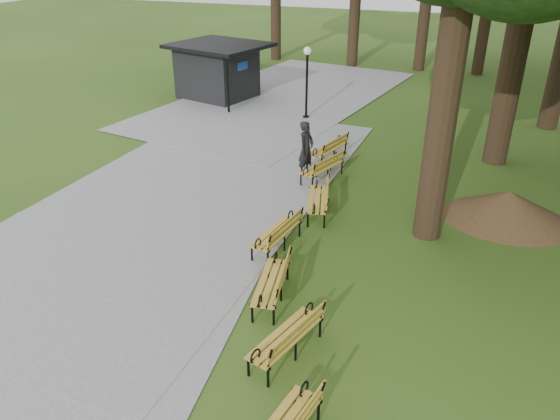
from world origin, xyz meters
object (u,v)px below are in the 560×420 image
(lamp_post, at_px, (307,67))
(bench_4, at_px, (317,199))
(bench_6, at_px, (329,149))
(kiosk, at_px, (217,70))
(bench_2, at_px, (271,283))
(bench_5, at_px, (322,167))
(dirt_mound, at_px, (508,206))
(bench_1, at_px, (286,337))
(person, at_px, (306,149))
(bench_3, at_px, (277,233))

(lamp_post, distance_m, bench_4, 9.08)
(bench_6, bearing_deg, kiosk, -115.33)
(kiosk, distance_m, bench_2, 16.61)
(bench_5, bearing_deg, kiosk, -117.26)
(lamp_post, distance_m, bench_2, 13.12)
(lamp_post, xyz_separation_m, bench_5, (2.46, -6.09, -1.72))
(dirt_mound, height_order, bench_1, bench_1)
(person, height_order, bench_2, person)
(bench_3, bearing_deg, bench_1, 31.71)
(person, distance_m, bench_3, 4.78)
(bench_4, xyz_separation_m, bench_5, (-0.53, 2.31, 0.00))
(person, bearing_deg, bench_3, -158.14)
(dirt_mound, distance_m, bench_1, 8.14)
(kiosk, relative_size, lamp_post, 1.37)
(bench_5, bearing_deg, bench_3, 20.72)
(kiosk, height_order, lamp_post, lamp_post)
(kiosk, bearing_deg, bench_3, -43.66)
(bench_1, xyz_separation_m, bench_5, (-1.63, 8.03, 0.00))
(bench_3, relative_size, bench_6, 1.00)
(bench_2, bearing_deg, kiosk, -159.86)
(person, relative_size, bench_5, 0.95)
(bench_2, bearing_deg, bench_3, -172.63)
(dirt_mound, distance_m, bench_3, 6.48)
(lamp_post, bearing_deg, bench_2, -75.70)
(bench_5, bearing_deg, bench_6, -152.27)
(bench_2, xyz_separation_m, bench_5, (-0.75, 6.51, 0.00))
(bench_2, bearing_deg, dirt_mound, 130.11)
(kiosk, bearing_deg, lamp_post, -4.84)
(person, relative_size, bench_6, 0.95)
(bench_1, distance_m, bench_2, 1.75)
(kiosk, bearing_deg, person, -33.38)
(bench_4, bearing_deg, kiosk, -156.17)
(lamp_post, relative_size, bench_4, 1.57)
(kiosk, bearing_deg, dirt_mound, -19.27)
(person, height_order, bench_3, person)
(bench_3, xyz_separation_m, bench_5, (-0.13, 4.49, 0.00))
(bench_1, relative_size, bench_3, 1.00)
(kiosk, distance_m, dirt_mound, 15.71)
(bench_1, relative_size, bench_2, 1.00)
(bench_5, bearing_deg, bench_2, 25.67)
(bench_5, height_order, bench_6, same)
(kiosk, distance_m, bench_1, 18.36)
(person, relative_size, kiosk, 0.44)
(bench_2, distance_m, bench_4, 4.21)
(bench_6, bearing_deg, person, 1.54)
(kiosk, relative_size, bench_6, 2.16)
(bench_1, height_order, bench_2, same)
(dirt_mound, bearing_deg, bench_2, -130.19)
(lamp_post, height_order, bench_3, lamp_post)
(kiosk, height_order, bench_1, kiosk)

